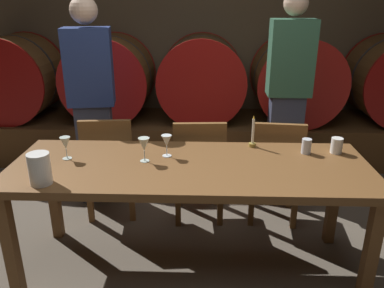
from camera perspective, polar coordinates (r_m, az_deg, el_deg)
The scene contains 20 objects.
ground_plane at distance 2.67m, azimuth 0.51°, elevation -20.30°, with size 7.57×7.57×0.00m, color brown.
back_wall at distance 4.82m, azimuth 1.47°, elevation 14.81°, with size 5.83×0.24×2.49m, color brown.
barrel_shelf at distance 4.51m, azimuth 1.27°, elevation 1.02°, with size 5.24×0.90×0.45m, color brown.
wine_barrel_far_left at distance 4.82m, azimuth -24.43°, elevation 8.88°, with size 0.93×0.76×0.93m.
wine_barrel_left at distance 4.45m, azimuth -11.95°, elevation 9.44°, with size 0.93×0.76×0.93m.
wine_barrel_center at distance 4.33m, azimuth 1.43°, elevation 9.55°, with size 0.93×0.76×0.93m.
wine_barrel_right at distance 4.44m, azimuth 15.00°, elevation 9.14°, with size 0.93×0.76×0.93m.
dining_table at distance 2.46m, azimuth -0.29°, elevation -4.66°, with size 2.25×0.80×0.78m.
chair_left at distance 3.24m, azimuth -11.94°, elevation -2.63°, with size 0.43×0.43×0.88m.
chair_center at distance 3.12m, azimuth 1.02°, elevation -3.18°, with size 0.42×0.42×0.88m.
chair_right at distance 3.17m, azimuth 12.06°, elevation -3.24°, with size 0.44×0.44×0.88m.
guest_left at distance 3.43m, azimuth -14.41°, elevation 5.96°, with size 0.41×0.30×1.76m.
guest_right at distance 3.63m, azimuth 13.87°, elevation 7.11°, with size 0.38×0.24×1.81m.
candle_center at distance 2.72m, azimuth 8.89°, elevation 0.91°, with size 0.05×0.05×0.23m.
pitcher at distance 2.31m, azimuth -21.43°, elevation -3.41°, with size 0.12×0.12×0.18m.
wine_glass_left at distance 2.60m, azimuth -18.06°, elevation 0.03°, with size 0.07×0.07×0.15m.
wine_glass_center at distance 2.45m, azimuth -7.05°, elevation -0.14°, with size 0.07×0.07×0.16m.
wine_glass_right at distance 2.52m, azimuth -3.75°, elevation 0.38°, with size 0.07×0.07×0.14m.
cup_left at distance 2.69m, azimuth 16.42°, elevation -0.31°, with size 0.06×0.06×0.10m, color silver.
cup_right at distance 2.76m, azimuth 20.44°, elevation -0.21°, with size 0.08×0.08×0.10m, color white.
Camera 1 is at (0.05, -2.01, 1.76)m, focal length 36.38 mm.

